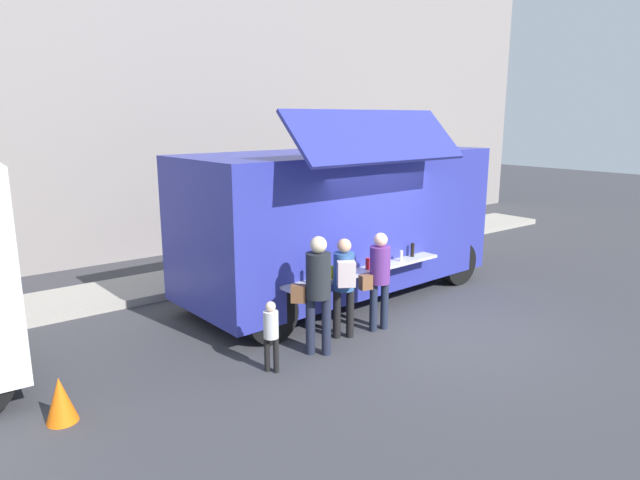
% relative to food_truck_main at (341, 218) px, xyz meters
% --- Properties ---
extents(ground_plane, '(60.00, 60.00, 0.00)m').
position_rel_food_truck_main_xyz_m(ground_plane, '(-0.11, -2.42, -1.55)').
color(ground_plane, '#38383D').
extents(curb_strip, '(28.00, 1.60, 0.15)m').
position_rel_food_truck_main_xyz_m(curb_strip, '(-4.00, 2.62, -1.48)').
color(curb_strip, '#9E998E').
rests_on(curb_strip, ground).
extents(building_behind, '(32.00, 2.40, 8.80)m').
position_rel_food_truck_main_xyz_m(building_behind, '(-3.00, 6.52, 2.84)').
color(building_behind, gray).
rests_on(building_behind, ground).
extents(food_truck_main, '(6.35, 3.43, 3.58)m').
position_rel_food_truck_main_xyz_m(food_truck_main, '(0.00, 0.00, 0.00)').
color(food_truck_main, '#2C3298').
rests_on(food_truck_main, ground).
extents(traffic_cone_orange, '(0.36, 0.36, 0.55)m').
position_rel_food_truck_main_xyz_m(traffic_cone_orange, '(-5.57, -1.62, -1.28)').
color(traffic_cone_orange, orange).
rests_on(traffic_cone_orange, ground).
extents(trash_bin, '(0.60, 0.60, 1.00)m').
position_rel_food_truck_main_xyz_m(trash_bin, '(3.96, 2.32, -1.05)').
color(trash_bin, '#2D5E34').
rests_on(trash_bin, ground).
extents(customer_front_ordering, '(0.54, 0.34, 1.65)m').
position_rel_food_truck_main_xyz_m(customer_front_ordering, '(-0.69, -1.80, -0.58)').
color(customer_front_ordering, '#1E2438').
rests_on(customer_front_ordering, ground).
extents(customer_mid_with_backpack, '(0.46, 0.53, 1.62)m').
position_rel_food_truck_main_xyz_m(customer_mid_with_backpack, '(-1.37, -1.72, -0.56)').
color(customer_mid_with_backpack, black).
rests_on(customer_mid_with_backpack, ground).
extents(customer_rear_waiting, '(0.52, 0.51, 1.80)m').
position_rel_food_truck_main_xyz_m(customer_rear_waiting, '(-2.07, -1.94, -0.49)').
color(customer_rear_waiting, '#1E2335').
rests_on(customer_rear_waiting, ground).
extents(child_near_queue, '(0.21, 0.21, 1.02)m').
position_rel_food_truck_main_xyz_m(child_near_queue, '(-2.93, -2.02, -0.94)').
color(child_near_queue, black).
rests_on(child_near_queue, ground).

